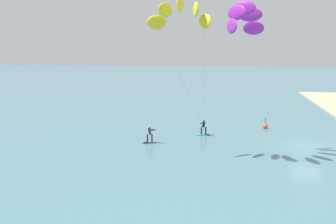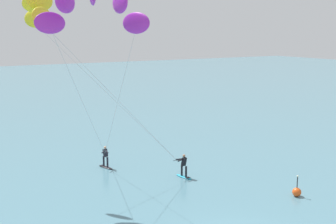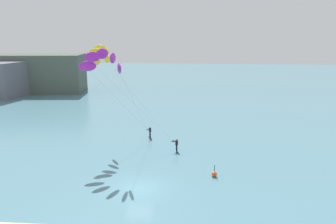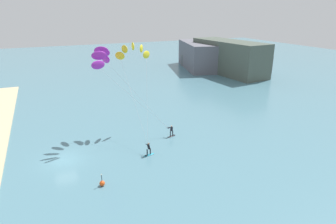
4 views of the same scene
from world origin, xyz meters
name	(u,v)px [view 3 (image 3 of 4)]	position (x,y,z in m)	size (l,w,h in m)	color
ground_plane	(139,188)	(0.00, 0.00, 0.00)	(240.00, 240.00, 0.00)	slate
kitesurfer_nearshore	(104,59)	(-5.86, 11.01, 11.05)	(10.62, 5.07, 12.71)	#23ADD1
kitesurfer_mid_water	(105,64)	(-4.54, 6.66, 10.87)	(7.10, 10.85, 12.55)	#333338
marker_buoy	(214,174)	(7.15, 3.08, 0.30)	(0.56, 0.56, 1.38)	#EA5119
distant_headland	(14,77)	(-37.88, 46.67, 3.64)	(33.12, 21.49, 8.94)	#4C564C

